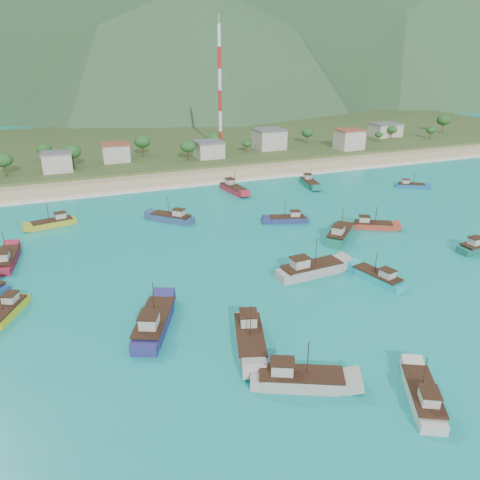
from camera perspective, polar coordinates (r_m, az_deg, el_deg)
name	(u,v)px	position (r m, az deg, el deg)	size (l,w,h in m)	color
ground	(273,298)	(74.90, 4.10, -7.08)	(600.00, 600.00, 0.00)	#0C798D
beach	(161,180)	(145.33, -9.60, 7.18)	(400.00, 18.00, 1.20)	beige
land	(128,146)	(204.05, -13.50, 11.11)	(400.00, 110.00, 2.40)	#385123
surf_line	(169,188)	(136.36, -8.71, 6.26)	(400.00, 2.50, 0.08)	white
village	(197,148)	(170.22, -5.28, 11.16)	(207.37, 27.35, 7.05)	beige
vegetation	(96,153)	(164.73, -17.12, 10.14)	(277.47, 25.74, 9.02)	#235623
radio_tower	(220,90)	(177.23, -2.47, 17.78)	(1.20, 1.20, 43.76)	red
boat_1	(372,226)	(107.32, 15.74, 1.68)	(9.51, 7.01, 5.53)	#B33A27
boat_3	(233,189)	(131.16, -0.83, 6.24)	(4.60, 11.27, 6.47)	#A5232F
boat_4	(378,278)	(82.97, 16.45, -4.46)	(4.97, 10.00, 5.68)	#16A9B6
boat_10	(340,234)	(99.91, 12.10, 0.68)	(10.80, 10.53, 6.88)	#167257
boat_12	(288,220)	(107.74, 5.83, 2.48)	(9.40, 5.22, 5.33)	navy
boat_13	(6,260)	(96.01, -26.58, -2.21)	(4.46, 11.20, 6.44)	maroon
boat_15	(299,380)	(57.21, 7.21, -16.58)	(11.32, 7.70, 6.50)	#AAA39A
boat_16	(6,312)	(77.84, -26.61, -7.88)	(6.49, 9.58, 5.50)	yellow
boat_17	(423,397)	(58.41, 21.40, -17.41)	(7.23, 10.03, 5.81)	beige
boat_21	(309,183)	(138.69, 8.47, 6.84)	(4.98, 10.59, 6.03)	#17695F
boat_22	(154,324)	(67.48, -10.45, -10.03)	(8.61, 12.89, 7.39)	navy
boat_23	(172,218)	(108.83, -8.31, 2.64)	(9.49, 9.56, 6.14)	navy
boat_24	(411,186)	(143.92, 20.08, 6.20)	(8.18, 6.18, 4.78)	#1D5C97
boat_25	(250,339)	(63.49, 1.19, -11.96)	(6.88, 12.15, 6.89)	#B0A6A0
boat_27	(53,223)	(112.70, -21.81, 1.89)	(10.01, 4.83, 5.69)	gold
boat_28	(310,270)	(82.64, 8.58, -3.65)	(12.40, 4.40, 7.20)	#A79F97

